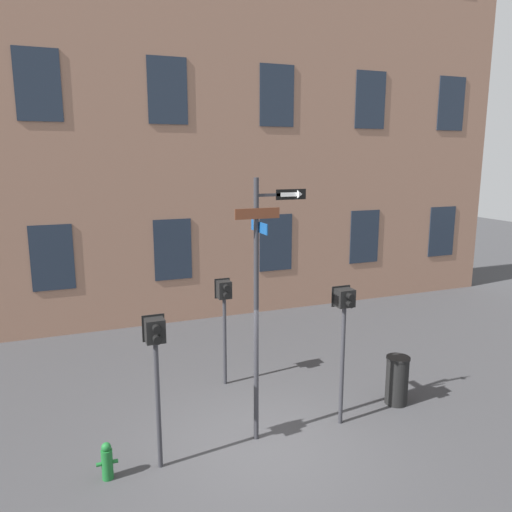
# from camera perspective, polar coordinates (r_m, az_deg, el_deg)

# --- Properties ---
(ground_plane) EXTENTS (60.00, 60.00, 0.00)m
(ground_plane) POSITION_cam_1_polar(r_m,az_deg,el_deg) (9.63, 0.70, -20.95)
(ground_plane) COLOR #38383A
(building_facade) EXTENTS (24.00, 0.63, 13.96)m
(building_facade) POSITION_cam_1_polar(r_m,az_deg,el_deg) (15.60, -10.31, 17.97)
(building_facade) COLOR #936B56
(building_facade) RESTS_ON ground_plane
(street_sign_pole) EXTENTS (1.32, 0.72, 4.79)m
(street_sign_pole) POSITION_cam_1_polar(r_m,az_deg,el_deg) (8.74, 0.46, -4.04)
(street_sign_pole) COLOR #2D2D33
(street_sign_pole) RESTS_ON ground_plane
(pedestrian_signal_left) EXTENTS (0.37, 0.40, 2.64)m
(pedestrian_signal_left) POSITION_cam_1_polar(r_m,az_deg,el_deg) (8.31, -11.37, -10.66)
(pedestrian_signal_left) COLOR #2D2D33
(pedestrian_signal_left) RESTS_ON ground_plane
(pedestrian_signal_right) EXTENTS (0.39, 0.40, 2.75)m
(pedestrian_signal_right) POSITION_cam_1_polar(r_m,az_deg,el_deg) (9.59, 10.02, -7.11)
(pedestrian_signal_right) COLOR #2D2D33
(pedestrian_signal_right) RESTS_ON ground_plane
(pedestrian_signal_across) EXTENTS (0.35, 0.40, 2.46)m
(pedestrian_signal_across) POSITION_cam_1_polar(r_m,az_deg,el_deg) (11.16, -3.64, -5.42)
(pedestrian_signal_across) COLOR #2D2D33
(pedestrian_signal_across) RESTS_ON ground_plane
(fire_hydrant) EXTENTS (0.34, 0.18, 0.64)m
(fire_hydrant) POSITION_cam_1_polar(r_m,az_deg,el_deg) (9.03, -16.66, -21.56)
(fire_hydrant) COLOR #196028
(fire_hydrant) RESTS_ON ground_plane
(trash_bin) EXTENTS (0.49, 0.49, 1.04)m
(trash_bin) POSITION_cam_1_polar(r_m,az_deg,el_deg) (11.19, 15.81, -13.50)
(trash_bin) COLOR black
(trash_bin) RESTS_ON ground_plane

